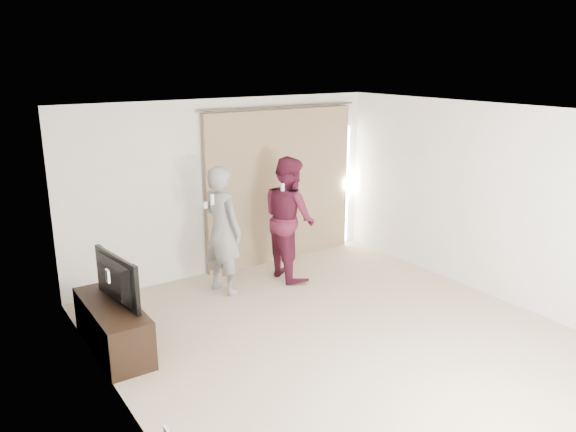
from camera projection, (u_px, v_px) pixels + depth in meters
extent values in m
plane|color=beige|center=(341.00, 339.00, 6.53)|extent=(5.50, 5.50, 0.00)
cube|color=white|center=(227.00, 186.00, 8.38)|extent=(5.00, 0.04, 2.60)
cube|color=white|center=(119.00, 280.00, 4.85)|extent=(0.04, 5.50, 2.60)
cube|color=white|center=(108.00, 276.00, 5.20)|extent=(0.02, 0.08, 0.12)
cube|color=white|center=(347.00, 113.00, 5.83)|extent=(5.00, 5.50, 0.01)
cube|color=tan|center=(280.00, 187.00, 8.83)|extent=(2.60, 0.10, 2.40)
cylinder|color=brown|center=(280.00, 107.00, 8.50)|extent=(2.80, 0.03, 0.03)
cube|color=white|center=(346.00, 185.00, 9.63)|extent=(0.08, 0.04, 2.00)
cube|color=black|center=(113.00, 327.00, 6.23)|extent=(0.49, 1.41, 0.54)
imported|color=black|center=(109.00, 281.00, 6.08)|extent=(0.26, 0.97, 0.55)
cylinder|color=tan|center=(106.00, 314.00, 7.11)|extent=(0.31, 0.31, 0.05)
cylinder|color=tan|center=(104.00, 298.00, 7.06)|extent=(0.17, 0.17, 0.37)
imported|color=gray|center=(222.00, 230.00, 7.63)|extent=(0.60, 0.75, 1.78)
cube|color=white|center=(212.00, 200.00, 7.33)|extent=(0.04, 0.04, 0.14)
cube|color=white|center=(205.00, 205.00, 7.54)|extent=(0.05, 0.05, 0.09)
imported|color=#53172C|center=(289.00, 218.00, 8.17)|extent=(0.75, 0.93, 1.81)
cube|color=white|center=(282.00, 188.00, 7.86)|extent=(0.04, 0.04, 0.14)
cube|color=white|center=(274.00, 194.00, 8.07)|extent=(0.05, 0.05, 0.09)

